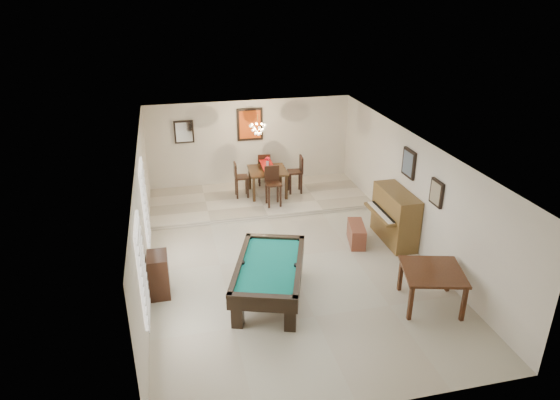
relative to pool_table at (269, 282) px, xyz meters
name	(u,v)px	position (x,y,z in m)	size (l,w,h in m)	color
ground_plane	(286,257)	(0.70, 1.48, -0.39)	(6.00, 9.00, 0.02)	beige
wall_back	(250,144)	(0.70, 5.98, 0.92)	(6.00, 0.04, 2.60)	silver
wall_front	(366,338)	(0.70, -3.02, 0.92)	(6.00, 0.04, 2.60)	silver
wall_left	(143,218)	(-2.30, 1.48, 0.92)	(0.04, 9.00, 2.60)	silver
wall_right	(414,192)	(3.70, 1.48, 0.92)	(0.04, 9.00, 2.60)	silver
ceiling	(287,147)	(0.70, 1.48, 2.22)	(6.00, 9.00, 0.04)	white
dining_step	(259,199)	(0.70, 4.73, -0.32)	(6.00, 2.50, 0.12)	beige
window_left_front	(142,270)	(-2.27, -0.72, 1.02)	(0.06, 1.00, 1.70)	white
window_left_rear	(145,202)	(-2.27, 2.08, 1.02)	(0.06, 1.00, 1.70)	white
pool_table	(269,282)	(0.00, 0.00, 0.00)	(1.23, 2.28, 0.76)	black
square_table	(431,288)	(2.95, -0.90, 0.00)	(1.10, 1.10, 0.76)	#361B0D
upright_piano	(389,217)	(3.25, 1.68, 0.25)	(0.85, 1.52, 1.26)	brown
piano_bench	(356,234)	(2.47, 1.74, -0.14)	(0.34, 0.86, 0.48)	brown
apothecary_chest	(159,275)	(-2.08, 0.64, 0.06)	(0.39, 0.58, 0.88)	black
dining_table	(268,180)	(0.98, 4.86, 0.17)	(1.04, 1.04, 0.86)	black
flower_vase	(267,161)	(0.98, 4.86, 0.74)	(0.16, 0.16, 0.27)	red
dining_chair_south	(273,187)	(0.98, 4.08, 0.28)	(0.40, 0.40, 1.07)	black
dining_chair_north	(264,169)	(1.03, 5.63, 0.23)	(0.37, 0.37, 0.99)	black
dining_chair_west	(242,180)	(0.24, 4.87, 0.24)	(0.37, 0.37, 1.00)	black
dining_chair_east	(295,175)	(1.78, 4.83, 0.28)	(0.40, 0.40, 1.07)	black
chandelier	(258,126)	(0.70, 4.68, 1.82)	(0.44, 0.44, 0.60)	#FFE5B2
back_painting	(250,124)	(0.70, 5.94, 1.52)	(0.75, 0.06, 0.95)	#D84C14
back_mirror	(184,132)	(-1.20, 5.94, 1.42)	(0.55, 0.06, 0.65)	white
right_picture_upper	(409,163)	(3.66, 1.78, 1.52)	(0.06, 0.55, 0.65)	slate
right_picture_lower	(437,193)	(3.66, 0.48, 1.32)	(0.06, 0.45, 0.55)	gray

